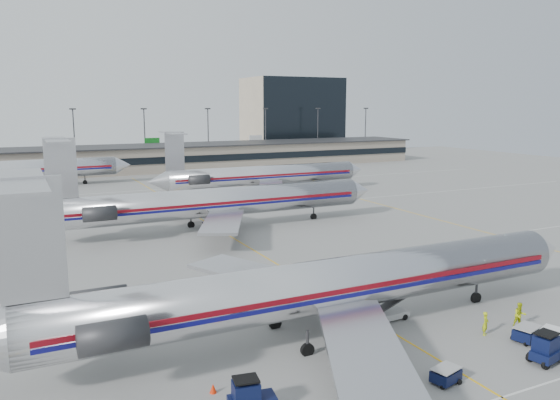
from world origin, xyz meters
TOP-DOWN VIEW (x-y plane):
  - ground at (0.00, 0.00)m, footprint 260.00×260.00m
  - apron_markings at (0.00, 10.00)m, footprint 160.00×0.15m
  - terminal at (0.00, 97.97)m, footprint 162.00×17.00m
  - light_mast_row at (0.00, 112.00)m, footprint 163.60×0.40m
  - distant_building at (62.00, 128.00)m, footprint 30.00×20.00m
  - jet_foreground at (-5.11, -6.31)m, footprint 47.02×27.69m
  - jet_second_row at (-0.80, 28.52)m, footprint 47.45×27.94m
  - jet_third_row at (16.91, 52.74)m, footprint 42.74×26.29m
  - jet_back_row at (-24.70, 79.92)m, footprint 45.53×28.01m
  - tug_left at (-13.12, -13.35)m, footprint 2.65×1.62m
  - tug_center at (5.77, -16.24)m, footprint 2.71×1.74m
  - cart_inner at (-1.68, -15.41)m, footprint 1.91×1.53m
  - cart_outer at (7.34, -13.46)m, footprint 2.17×1.76m
  - uld_container at (7.28, -15.39)m, footprint 1.92×1.77m
  - belt_loader at (1.18, -6.31)m, footprint 3.87×1.37m
  - ramp_worker_near at (5.61, -11.42)m, footprint 0.73×0.65m
  - ramp_worker_far at (8.80, -11.58)m, footprint 1.12×1.02m
  - cone_left at (-14.15, -10.53)m, footprint 0.48×0.48m

SIDE VIEW (x-z plane):
  - ground at x=0.00m, z-range 0.00..0.00m
  - apron_markings at x=0.00m, z-range 0.00..0.02m
  - cone_left at x=-14.15m, z-range 0.00..0.55m
  - cart_inner at x=-1.68m, z-range 0.03..0.98m
  - belt_loader at x=1.18m, z-range -0.47..1.55m
  - cart_outer at x=7.34m, z-range 0.03..1.11m
  - ramp_worker_near at x=5.61m, z-range 0.00..1.67m
  - uld_container at x=7.28m, z-range 0.01..1.67m
  - tug_left at x=-13.12m, z-range -0.09..1.93m
  - tug_center at x=5.77m, z-range -0.09..1.95m
  - ramp_worker_far at x=8.80m, z-range 0.00..1.88m
  - terminal at x=0.00m, z-range 0.03..6.28m
  - jet_third_row at x=16.91m, z-range -2.45..9.24m
  - jet_foreground at x=-5.11m, z-range -2.58..9.73m
  - jet_second_row at x=-0.80m, z-range -2.61..9.81m
  - jet_back_row at x=-24.70m, z-range -2.61..9.84m
  - light_mast_row at x=0.00m, z-range 0.94..16.22m
  - distant_building at x=62.00m, z-range 0.00..25.00m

